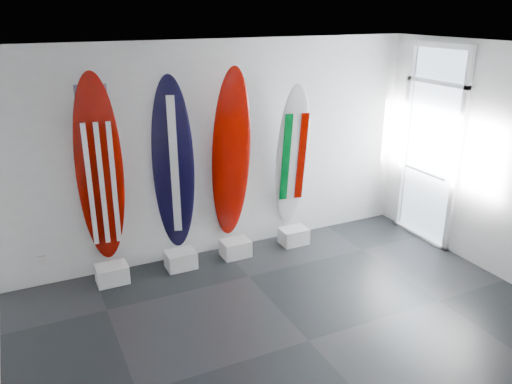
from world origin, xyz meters
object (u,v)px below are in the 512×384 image
surfboard_usa (100,172)px  surfboard_italy (292,157)px  surfboard_swiss (231,156)px  surfboard_navy (173,166)px

surfboard_usa → surfboard_italy: (2.71, 0.00, -0.15)m
surfboard_swiss → surfboard_italy: surfboard_swiss is taller
surfboard_usa → surfboard_swiss: (1.75, 0.00, -0.01)m
surfboard_navy → surfboard_swiss: surfboard_swiss is taller
surfboard_usa → surfboard_swiss: bearing=7.6°
surfboard_swiss → surfboard_usa: bearing=-178.2°
surfboard_swiss → surfboard_italy: (0.96, 0.00, -0.14)m
surfboard_italy → surfboard_swiss: bearing=-170.7°
surfboard_swiss → surfboard_navy: bearing=-178.2°
surfboard_navy → surfboard_usa: bearing=-160.0°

